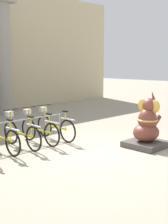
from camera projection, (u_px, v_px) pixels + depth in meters
The scene contains 8 objects.
ground_plane at pixel (96, 152), 8.23m from camera, with size 60.00×60.00×0.00m, color #9E937F.
column_right at pixel (1, 56), 14.34m from camera, with size 1.19×1.19×5.16m.
bike_rack at pixel (18, 126), 8.72m from camera, with size 3.14×0.05×0.77m.
bicycle_1 at pixel (0, 137), 8.22m from camera, with size 0.48×1.79×1.03m.
bicycle_2 at pixel (21, 133), 8.66m from camera, with size 0.48×1.79×1.03m.
bicycle_3 at pixel (39, 129), 9.12m from camera, with size 0.48×1.79×1.03m.
bicycle_4 at pixel (55, 126), 9.58m from camera, with size 0.48×1.79×1.03m.
elephant_statue at pixel (147, 128), 8.72m from camera, with size 1.02×1.02×1.60m.
Camera 1 is at (-5.88, -5.38, 2.35)m, focal length 50.00 mm.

